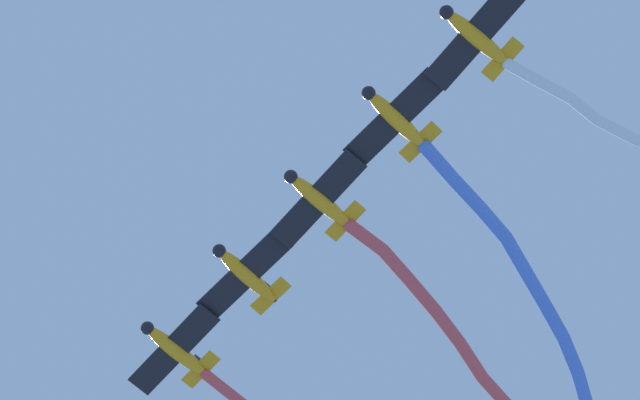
% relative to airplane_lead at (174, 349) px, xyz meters
% --- Properties ---
extents(airplane_lead, '(7.24, 5.40, 1.81)m').
position_rel_airplane_lead_xyz_m(airplane_lead, '(0.00, 0.00, 0.00)').
color(airplane_lead, orange).
extents(airplane_left_wing, '(7.28, 5.46, 1.81)m').
position_rel_airplane_lead_xyz_m(airplane_left_wing, '(-6.83, -0.32, 0.30)').
color(airplane_left_wing, orange).
extents(airplane_right_wing, '(7.21, 5.37, 1.81)m').
position_rel_airplane_lead_xyz_m(airplane_right_wing, '(-13.65, -0.64, 0.00)').
color(airplane_right_wing, orange).
extents(smoke_trail_right_wing, '(4.57, 17.21, 2.46)m').
position_rel_airplane_lead_xyz_m(smoke_trail_right_wing, '(-12.12, -11.44, 0.61)').
color(smoke_trail_right_wing, '#DB4C4C').
extents(airplane_slot, '(7.28, 5.45, 1.81)m').
position_rel_airplane_lead_xyz_m(airplane_slot, '(-20.47, -0.96, 0.30)').
color(airplane_slot, orange).
extents(smoke_trail_slot, '(7.31, 19.93, 2.21)m').
position_rel_airplane_lead_xyz_m(smoke_trail_slot, '(-17.79, -13.38, -0.02)').
color(smoke_trail_slot, '#4C75DB').
extents(airplane_trail, '(7.17, 5.32, 1.81)m').
position_rel_airplane_lead_xyz_m(airplane_trail, '(-27.29, -1.29, 0.00)').
color(airplane_trail, orange).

